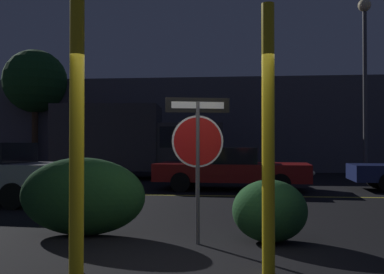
# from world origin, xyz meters

# --- Properties ---
(ground_plane) EXTENTS (260.00, 260.00, 0.00)m
(ground_plane) POSITION_xyz_m (0.00, 0.00, 0.00)
(ground_plane) COLOR black
(road_center_stripe) EXTENTS (33.89, 0.12, 0.01)m
(road_center_stripe) POSITION_xyz_m (0.00, 7.09, 0.00)
(road_center_stripe) COLOR gold
(road_center_stripe) RESTS_ON ground_plane
(stop_sign) EXTENTS (0.94, 0.25, 2.16)m
(stop_sign) POSITION_xyz_m (0.10, 1.29, 1.53)
(stop_sign) COLOR #4C4C51
(stop_sign) RESTS_ON ground_plane
(yellow_pole_left) EXTENTS (0.17, 0.17, 3.20)m
(yellow_pole_left) POSITION_xyz_m (-1.17, -0.27, 1.60)
(yellow_pole_left) COLOR yellow
(yellow_pole_left) RESTS_ON ground_plane
(yellow_pole_right) EXTENTS (0.15, 0.15, 3.09)m
(yellow_pole_right) POSITION_xyz_m (1.01, -0.08, 1.54)
(yellow_pole_right) COLOR yellow
(yellow_pole_right) RESTS_ON ground_plane
(hedge_bush_1) EXTENTS (2.07, 0.84, 1.25)m
(hedge_bush_1) POSITION_xyz_m (-1.81, 1.71, 0.63)
(hedge_bush_1) COLOR #19421E
(hedge_bush_1) RESTS_ON ground_plane
(hedge_bush_2) EXTENTS (1.13, 0.97, 0.94)m
(hedge_bush_2) POSITION_xyz_m (1.17, 1.52, 0.47)
(hedge_bush_2) COLOR #1E4C23
(hedge_bush_2) RESTS_ON ground_plane
(passing_car_2) EXTENTS (5.02, 2.30, 1.35)m
(passing_car_2) POSITION_xyz_m (0.58, 8.71, 0.68)
(passing_car_2) COLOR maroon
(passing_car_2) RESTS_ON ground_plane
(delivery_truck) EXTENTS (7.08, 2.95, 3.08)m
(delivery_truck) POSITION_xyz_m (-3.32, 12.78, 1.62)
(delivery_truck) COLOR #2D2D33
(delivery_truck) RESTS_ON ground_plane
(street_lamp) EXTENTS (0.51, 0.51, 7.25)m
(street_lamp) POSITION_xyz_m (5.90, 12.51, 4.96)
(street_lamp) COLOR #4C4C51
(street_lamp) RESTS_ON ground_plane
(tree_0) EXTENTS (3.32, 3.32, 6.43)m
(tree_0) POSITION_xyz_m (-9.74, 16.69, 4.74)
(tree_0) COLOR #422D1E
(tree_0) RESTS_ON ground_plane
(building_backdrop) EXTENTS (27.98, 4.96, 4.93)m
(building_backdrop) POSITION_xyz_m (-0.43, 19.52, 2.46)
(building_backdrop) COLOR #4C4C56
(building_backdrop) RESTS_ON ground_plane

